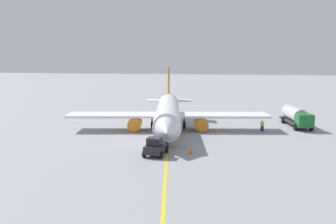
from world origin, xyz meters
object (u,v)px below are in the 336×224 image
Objects in this scene: airplane at (168,114)px; safety_cone_nose at (191,152)px; fuel_tanker at (296,116)px; refueling_worker at (262,126)px; pushback_tug at (155,147)px.

airplane is 51.61× the size of safety_cone_nose.
airplane is 15.28m from safety_cone_nose.
fuel_tanker reaches higher than refueling_worker.
fuel_tanker is at bearing 144.99° from safety_cone_nose.
fuel_tanker is 6.40× the size of refueling_worker.
pushback_tug is at bearing -37.27° from refueling_worker.
pushback_tug reaches higher than refueling_worker.
fuel_tanker is at bearing 132.51° from refueling_worker.
fuel_tanker is 26.32m from safety_cone_nose.
airplane is 21.71m from fuel_tanker.
fuel_tanker is at bearing 109.91° from airplane.
refueling_worker is at bearing 98.05° from airplane.
refueling_worker is at bearing 150.22° from safety_cone_nose.
pushback_tug is 5.80× the size of safety_cone_nose.
refueling_worker reaches higher than safety_cone_nose.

